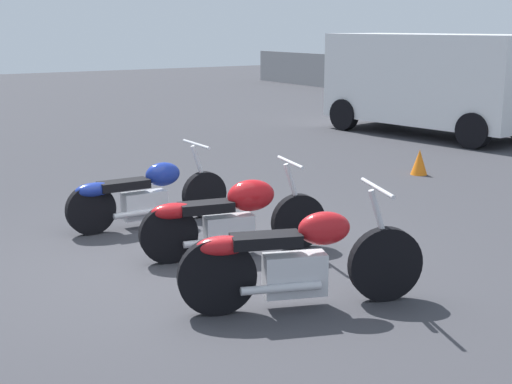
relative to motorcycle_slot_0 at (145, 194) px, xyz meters
The scene contains 6 objects.
ground_plane 1.62m from the motorcycle_slot_0, ahead, with size 60.00×60.00×0.00m, color #38383D.
motorcycle_slot_0 is the anchor object (origin of this frame).
motorcycle_slot_1 1.54m from the motorcycle_slot_0, 10.88° to the left, with size 0.74×1.97×0.96m.
motorcycle_slot_2 3.00m from the motorcycle_slot_0, ahead, with size 0.97×2.01×1.02m.
parked_van 8.88m from the motorcycle_slot_0, 112.44° to the left, with size 4.76×2.53×2.14m.
traffic_cone_near 4.92m from the motorcycle_slot_0, 94.70° to the left, with size 0.27×0.27×0.40m.
Camera 1 is at (6.00, -3.07, 2.32)m, focal length 50.00 mm.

